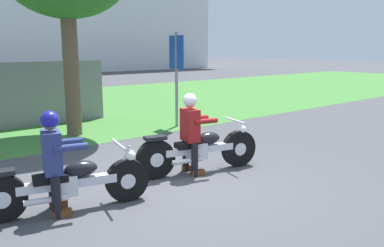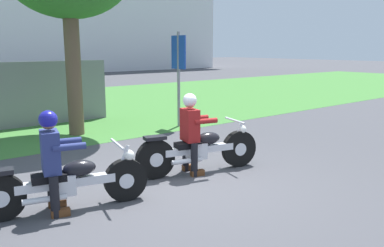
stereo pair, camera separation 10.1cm
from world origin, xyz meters
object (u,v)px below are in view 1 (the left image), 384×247
(rider_follow, at_px, (53,154))
(sign_banner, at_px, (176,64))
(motorcycle_follow, at_px, (69,184))
(rider_lead, at_px, (191,127))
(motorcycle_lead, at_px, (200,150))

(rider_follow, height_order, sign_banner, sign_banner)
(rider_follow, xyz_separation_m, sign_banner, (4.87, 3.68, 0.91))
(sign_banner, bearing_deg, motorcycle_follow, -141.63)
(rider_lead, height_order, sign_banner, sign_banner)
(rider_lead, distance_m, sign_banner, 4.36)
(motorcycle_lead, height_order, sign_banner, sign_banner)
(motorcycle_follow, relative_size, rider_follow, 1.59)
(motorcycle_follow, bearing_deg, sign_banner, 52.28)
(motorcycle_follow, distance_m, rider_follow, 0.46)
(rider_follow, bearing_deg, rider_lead, 17.63)
(motorcycle_lead, xyz_separation_m, sign_banner, (2.24, 3.57, 1.32))
(rider_lead, bearing_deg, sign_banner, 69.65)
(rider_lead, relative_size, motorcycle_follow, 0.64)
(motorcycle_follow, distance_m, sign_banner, 6.15)
(motorcycle_lead, bearing_deg, rider_lead, 179.23)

